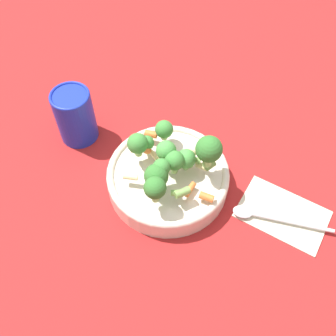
% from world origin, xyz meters
% --- Properties ---
extents(ground_plane, '(3.00, 3.00, 0.00)m').
position_xyz_m(ground_plane, '(0.00, 0.00, 0.00)').
color(ground_plane, maroon).
extents(bowl, '(0.23, 0.23, 0.05)m').
position_xyz_m(bowl, '(0.00, 0.00, 0.02)').
color(bowl, beige).
rests_on(bowl, ground_plane).
extents(pasta_salad, '(0.16, 0.20, 0.09)m').
position_xyz_m(pasta_salad, '(-0.00, 0.01, 0.09)').
color(pasta_salad, '#8CB766').
rests_on(pasta_salad, bowl).
extents(cup, '(0.08, 0.08, 0.12)m').
position_xyz_m(cup, '(0.06, -0.22, 0.06)').
color(cup, '#192DAD').
rests_on(cup, ground_plane).
extents(napkin, '(0.15, 0.18, 0.01)m').
position_xyz_m(napkin, '(-0.11, 0.19, 0.00)').
color(napkin, beige).
rests_on(napkin, ground_plane).
extents(spoon, '(0.12, 0.16, 0.01)m').
position_xyz_m(spoon, '(-0.08, 0.17, 0.01)').
color(spoon, silver).
rests_on(spoon, napkin).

